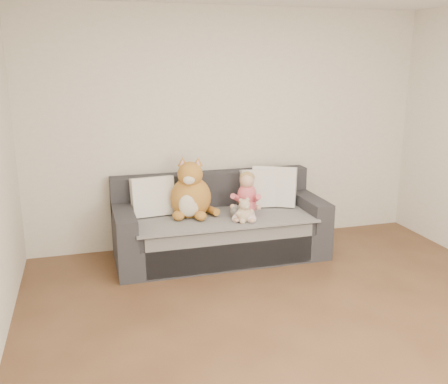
# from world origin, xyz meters

# --- Properties ---
(room_shell) EXTENTS (5.00, 5.00, 5.00)m
(room_shell) POSITION_xyz_m (0.00, 0.42, 1.30)
(room_shell) COLOR brown
(room_shell) RESTS_ON ground
(sofa) EXTENTS (2.20, 0.94, 0.85)m
(sofa) POSITION_xyz_m (-0.25, 2.06, 0.31)
(sofa) COLOR #2A2A2F
(sofa) RESTS_ON ground
(cushion_left) EXTENTS (0.46, 0.25, 0.42)m
(cushion_left) POSITION_xyz_m (-0.93, 2.18, 0.67)
(cushion_left) COLOR silver
(cushion_left) RESTS_ON sofa
(cushion_right_back) EXTENTS (0.47, 0.25, 0.43)m
(cushion_right_back) POSITION_xyz_m (0.26, 2.17, 0.68)
(cushion_right_back) COLOR silver
(cushion_right_back) RESTS_ON sofa
(cushion_right_front) EXTENTS (0.52, 0.42, 0.45)m
(cushion_right_front) POSITION_xyz_m (0.41, 2.17, 0.69)
(cushion_right_front) COLOR silver
(cushion_right_front) RESTS_ON sofa
(toddler) EXTENTS (0.34, 0.46, 0.46)m
(toddler) POSITION_xyz_m (0.01, 1.93, 0.66)
(toddler) COLOR #E05E4F
(toddler) RESTS_ON sofa
(plush_cat) EXTENTS (0.50, 0.45, 0.65)m
(plush_cat) POSITION_xyz_m (-0.56, 2.03, 0.71)
(plush_cat) COLOR #A97425
(plush_cat) RESTS_ON sofa
(teddy_bear) EXTENTS (0.20, 0.15, 0.25)m
(teddy_bear) POSITION_xyz_m (-0.09, 1.70, 0.57)
(teddy_bear) COLOR tan
(teddy_bear) RESTS_ON sofa
(plush_cow) EXTENTS (0.15, 0.23, 0.19)m
(plush_cow) POSITION_xyz_m (-0.11, 1.85, 0.55)
(plush_cow) COLOR white
(plush_cow) RESTS_ON sofa
(sippy_cup) EXTENTS (0.11, 0.09, 0.13)m
(sippy_cup) POSITION_xyz_m (-0.09, 1.76, 0.54)
(sippy_cup) COLOR purple
(sippy_cup) RESTS_ON sofa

